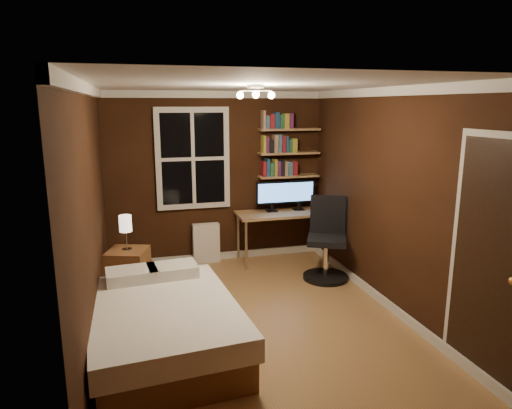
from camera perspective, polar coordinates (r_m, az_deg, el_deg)
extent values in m
plane|color=olive|center=(5.18, -0.32, -14.12)|extent=(4.20, 4.20, 0.00)
cube|color=black|center=(6.77, -4.92, 3.33)|extent=(3.20, 0.04, 2.50)
cube|color=black|center=(4.62, -19.91, -1.63)|extent=(0.04, 4.20, 2.50)
cube|color=black|center=(5.38, 16.36, 0.51)|extent=(0.04, 4.20, 2.50)
cube|color=white|center=(4.64, -0.36, 14.74)|extent=(3.20, 4.20, 0.02)
cube|color=silver|center=(6.64, -7.90, 5.69)|extent=(1.06, 0.06, 1.46)
cube|color=#9F724D|center=(6.93, 4.10, 3.55)|extent=(0.92, 0.22, 0.03)
cube|color=#9F724D|center=(6.88, 4.15, 6.43)|extent=(0.92, 0.22, 0.03)
cube|color=#9F724D|center=(6.85, 4.19, 9.34)|extent=(0.92, 0.22, 0.03)
cube|color=brown|center=(4.57, -11.38, -16.20)|extent=(1.39, 1.88, 0.29)
cube|color=white|center=(4.46, -11.51, -13.37)|extent=(1.47, 1.94, 0.21)
cube|color=silver|center=(5.01, -15.27, -8.51)|extent=(0.55, 0.40, 0.12)
cube|color=silver|center=(5.05, -10.39, -8.07)|extent=(0.55, 0.40, 0.12)
cube|color=brown|center=(5.92, -15.66, -8.11)|extent=(0.58, 0.58, 0.57)
cube|color=silver|center=(6.85, -6.26, -4.81)|extent=(0.39, 0.14, 0.59)
cube|color=#9F724D|center=(6.83, 4.16, -1.06)|extent=(1.57, 0.59, 0.04)
cylinder|color=beige|center=(6.49, -1.22, -5.16)|extent=(0.04, 0.04, 0.71)
cylinder|color=beige|center=(6.97, 10.46, -4.13)|extent=(0.04, 0.04, 0.71)
cylinder|color=beige|center=(6.97, -2.24, -3.94)|extent=(0.04, 0.04, 0.71)
cylinder|color=beige|center=(7.41, 8.77, -3.07)|extent=(0.04, 0.04, 0.71)
cylinder|color=black|center=(6.33, 8.68, -8.94)|extent=(0.61, 0.61, 0.05)
cylinder|color=silver|center=(6.24, 8.76, -6.76)|extent=(0.07, 0.07, 0.46)
cube|color=black|center=(6.16, 8.84, -4.40)|extent=(0.66, 0.66, 0.08)
cube|color=black|center=(6.29, 8.96, -1.21)|extent=(0.45, 0.25, 0.52)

